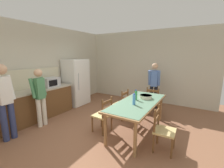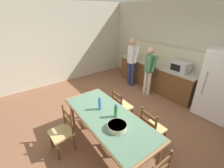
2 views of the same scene
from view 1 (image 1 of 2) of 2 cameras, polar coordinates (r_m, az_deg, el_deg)
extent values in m
plane|color=brown|center=(3.97, -3.11, -18.03)|extent=(8.32, 8.32, 0.00)
cube|color=beige|center=(5.46, -27.15, 4.80)|extent=(6.52, 0.12, 2.90)
cube|color=beige|center=(6.45, 13.33, 6.50)|extent=(0.12, 5.20, 2.90)
cube|color=brown|center=(4.96, -30.26, -8.09)|extent=(2.97, 0.62, 0.87)
cube|color=#B2A893|center=(4.84, -30.78, -2.99)|extent=(3.01, 0.66, 0.04)
cube|color=beige|center=(5.05, -32.82, 1.05)|extent=(2.97, 0.03, 0.60)
cube|color=white|center=(6.00, -13.50, 0.70)|extent=(0.84, 0.68, 1.76)
cube|color=white|center=(5.77, -11.00, 0.38)|extent=(0.80, 0.02, 1.69)
cylinder|color=#A5AAB2|center=(5.55, -12.58, 0.84)|extent=(0.02, 0.02, 0.62)
cube|color=#B2B7BC|center=(5.25, -22.34, 0.65)|extent=(0.50, 0.38, 0.30)
cube|color=black|center=(5.07, -21.46, 0.36)|extent=(0.30, 0.01, 0.19)
cylinder|color=olive|center=(3.04, 8.82, -20.03)|extent=(0.07, 0.07, 0.74)
cylinder|color=olive|center=(4.72, 18.05, -8.83)|extent=(0.07, 0.07, 0.74)
cylinder|color=olive|center=(3.32, -2.58, -17.03)|extent=(0.07, 0.07, 0.74)
cylinder|color=olive|center=(4.90, 10.25, -7.69)|extent=(0.07, 0.07, 0.74)
cube|color=olive|center=(3.81, 9.91, -7.03)|extent=(2.14, 0.90, 0.04)
cube|color=#567A60|center=(3.80, 9.92, -6.68)|extent=(2.05, 0.86, 0.01)
cylinder|color=#4C8ED6|center=(3.53, 8.38, -5.93)|extent=(0.07, 0.07, 0.24)
cylinder|color=#2D51B2|center=(3.50, 8.45, -3.81)|extent=(0.04, 0.04, 0.03)
cylinder|color=green|center=(3.90, 9.06, -4.30)|extent=(0.07, 0.07, 0.24)
cylinder|color=#2D51B2|center=(3.87, 9.12, -2.37)|extent=(0.04, 0.04, 0.03)
cylinder|color=beige|center=(4.11, 12.74, -4.75)|extent=(0.32, 0.32, 0.09)
cylinder|color=beige|center=(4.10, 12.76, -4.28)|extent=(0.31, 0.31, 0.02)
cylinder|color=brown|center=(5.36, 17.78, -8.25)|extent=(0.04, 0.04, 0.41)
cylinder|color=brown|center=(5.44, 14.06, -7.76)|extent=(0.04, 0.04, 0.41)
cylinder|color=brown|center=(5.05, 16.91, -9.42)|extent=(0.04, 0.04, 0.41)
cylinder|color=brown|center=(5.14, 12.97, -8.86)|extent=(0.04, 0.04, 0.41)
cube|color=tan|center=(5.18, 15.56, -6.21)|extent=(0.41, 0.42, 0.04)
cylinder|color=brown|center=(4.91, 17.22, -4.21)|extent=(0.04, 0.04, 0.46)
cylinder|color=brown|center=(5.00, 13.20, -3.73)|extent=(0.04, 0.04, 0.46)
cube|color=brown|center=(4.92, 15.27, -2.52)|extent=(0.03, 0.36, 0.07)
cube|color=brown|center=(4.95, 15.18, -4.23)|extent=(0.03, 0.36, 0.07)
cylinder|color=brown|center=(3.25, 21.79, -21.86)|extent=(0.04, 0.04, 0.41)
cylinder|color=brown|center=(3.56, 22.57, -18.85)|extent=(0.04, 0.04, 0.41)
cylinder|color=brown|center=(3.29, 15.51, -20.99)|extent=(0.04, 0.04, 0.41)
cylinder|color=brown|center=(3.60, 16.92, -18.11)|extent=(0.04, 0.04, 0.41)
cube|color=tan|center=(3.31, 19.46, -16.56)|extent=(0.44, 0.42, 0.04)
cylinder|color=brown|center=(3.07, 15.98, -13.43)|extent=(0.04, 0.04, 0.46)
cylinder|color=brown|center=(3.40, 17.37, -11.08)|extent=(0.04, 0.04, 0.46)
cube|color=brown|center=(3.19, 16.84, -10.07)|extent=(0.36, 0.04, 0.07)
cube|color=brown|center=(3.24, 16.69, -12.57)|extent=(0.36, 0.04, 0.07)
cylinder|color=brown|center=(4.19, -4.07, -13.29)|extent=(0.04, 0.04, 0.41)
cylinder|color=brown|center=(3.95, -7.52, -14.97)|extent=(0.04, 0.04, 0.41)
cylinder|color=brown|center=(4.00, -0.19, -14.49)|extent=(0.04, 0.04, 0.41)
cylinder|color=brown|center=(3.75, -3.54, -16.40)|extent=(0.04, 0.04, 0.41)
cube|color=tan|center=(3.87, -3.87, -11.76)|extent=(0.45, 0.43, 0.04)
cylinder|color=brown|center=(3.82, -0.19, -8.05)|extent=(0.04, 0.04, 0.46)
cylinder|color=brown|center=(3.55, -3.64, -9.58)|extent=(0.04, 0.04, 0.46)
cube|color=brown|center=(3.64, -1.86, -6.89)|extent=(0.36, 0.05, 0.07)
cube|color=brown|center=(3.69, -1.85, -9.13)|extent=(0.36, 0.05, 0.07)
cylinder|color=brown|center=(4.94, 2.39, -9.40)|extent=(0.04, 0.04, 0.41)
cylinder|color=brown|center=(4.66, 0.04, -10.69)|extent=(0.04, 0.04, 0.41)
cylinder|color=brown|center=(4.78, 5.93, -10.15)|extent=(0.04, 0.04, 0.41)
cylinder|color=brown|center=(4.49, 3.73, -11.57)|extent=(0.04, 0.04, 0.41)
cube|color=tan|center=(4.64, 3.05, -7.84)|extent=(0.44, 0.42, 0.04)
cylinder|color=brown|center=(4.63, 6.04, -4.66)|extent=(0.04, 0.04, 0.46)
cylinder|color=brown|center=(4.33, 3.81, -5.75)|extent=(0.04, 0.04, 0.46)
cube|color=brown|center=(4.45, 4.99, -3.60)|extent=(0.36, 0.04, 0.07)
cube|color=brown|center=(4.49, 4.96, -5.47)|extent=(0.36, 0.04, 0.07)
cylinder|color=navy|center=(4.21, -35.83, -12.02)|extent=(0.13, 0.13, 0.86)
cylinder|color=navy|center=(4.27, -33.69, -11.46)|extent=(0.13, 0.13, 0.86)
cube|color=white|center=(4.03, -35.90, -1.95)|extent=(0.24, 0.20, 0.61)
sphere|color=tan|center=(3.97, -36.65, 4.50)|extent=(0.23, 0.23, 0.23)
cylinder|color=white|center=(4.16, -34.19, -1.05)|extent=(0.10, 0.23, 0.58)
cylinder|color=silver|center=(4.55, -26.00, -9.91)|extent=(0.12, 0.12, 0.78)
cylinder|color=silver|center=(4.63, -24.39, -9.42)|extent=(0.12, 0.12, 0.78)
cube|color=#478456|center=(4.41, -25.89, -1.52)|extent=(0.22, 0.18, 0.55)
sphere|color=tan|center=(4.35, -26.35, 3.80)|extent=(0.21, 0.21, 0.21)
cylinder|color=#478456|center=(4.38, -28.04, -1.47)|extent=(0.09, 0.21, 0.53)
cylinder|color=#478456|center=(4.54, -24.74, -0.78)|extent=(0.09, 0.21, 0.53)
cylinder|color=black|center=(5.69, 16.25, -4.91)|extent=(0.12, 0.12, 0.81)
cylinder|color=black|center=(5.71, 14.64, -4.77)|extent=(0.12, 0.12, 0.81)
cube|color=#5175BC|center=(5.56, 15.82, 2.08)|extent=(0.22, 0.25, 0.58)
sphere|color=tan|center=(5.51, 16.05, 6.51)|extent=(0.22, 0.22, 0.22)
cylinder|color=#5175BC|center=(5.47, 17.41, 2.12)|extent=(0.23, 0.12, 0.55)
cylinder|color=#5175BC|center=(5.51, 14.09, 2.36)|extent=(0.23, 0.12, 0.55)
camera|label=2|loc=(5.29, 32.16, 16.06)|focal=24.00mm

